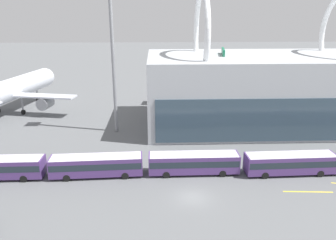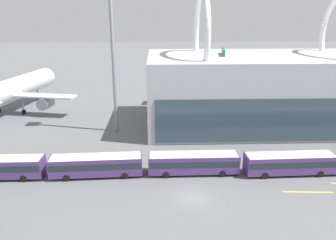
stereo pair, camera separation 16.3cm
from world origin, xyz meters
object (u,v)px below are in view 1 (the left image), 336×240
object	(u,v)px
shuttle_bus_2	(97,164)
floodlight_mast	(112,36)
airliner_at_gate_far	(218,84)
shuttle_bus_4	(290,162)
airliner_at_gate_near	(10,90)
shuttle_bus_3	(194,162)

from	to	relation	value
shuttle_bus_2	floodlight_mast	size ratio (longest dim) A/B	0.44
airliner_at_gate_far	shuttle_bus_2	distance (m)	44.45
shuttle_bus_2	shuttle_bus_4	xyz separation A→B (m)	(27.74, -0.32, 0.00)
airliner_at_gate_far	floodlight_mast	xyz separation A→B (m)	(-23.38, -18.70, 12.87)
shuttle_bus_4	floodlight_mast	distance (m)	36.78
floodlight_mast	shuttle_bus_4	bearing A→B (deg)	-34.82
airliner_at_gate_near	floodlight_mast	bearing A→B (deg)	-106.16
airliner_at_gate_near	shuttle_bus_4	distance (m)	61.74
airliner_at_gate_near	shuttle_bus_3	distance (m)	50.06
shuttle_bus_3	airliner_at_gate_near	bearing A→B (deg)	140.35
shuttle_bus_2	shuttle_bus_4	size ratio (longest dim) A/B	1.00
shuttle_bus_4	floodlight_mast	size ratio (longest dim) A/B	0.44
airliner_at_gate_far	airliner_at_gate_near	bearing A→B (deg)	104.74
airliner_at_gate_near	shuttle_bus_2	world-z (taller)	airliner_at_gate_near
shuttle_bus_3	airliner_at_gate_far	bearing A→B (deg)	74.06
airliner_at_gate_far	shuttle_bus_4	xyz separation A→B (m)	(3.64, -37.50, -3.55)
airliner_at_gate_far	shuttle_bus_4	world-z (taller)	airliner_at_gate_far
shuttle_bus_3	shuttle_bus_2	bearing A→B (deg)	-179.20
airliner_at_gate_far	shuttle_bus_3	bearing A→B (deg)	173.04
floodlight_mast	shuttle_bus_3	bearing A→B (deg)	-54.11
airliner_at_gate_near	airliner_at_gate_far	world-z (taller)	airliner_at_gate_far
airliner_at_gate_far	floodlight_mast	size ratio (longest dim) A/B	1.26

